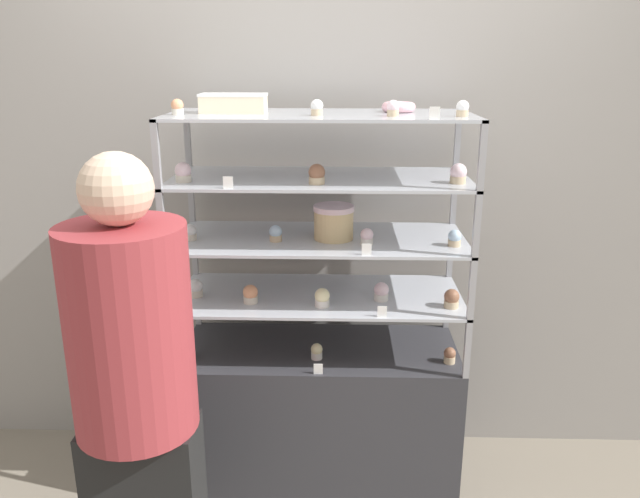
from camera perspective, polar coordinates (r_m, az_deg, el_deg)
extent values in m
plane|color=gray|center=(3.09, 0.00, -20.44)|extent=(20.00, 20.00, 0.00)
cube|color=gray|center=(2.91, 0.24, 5.52)|extent=(8.00, 0.05, 2.60)
cube|color=#333338|center=(2.90, 0.00, -15.09)|extent=(1.18, 0.50, 0.68)
cube|color=#99999E|center=(2.97, -11.13, -4.50)|extent=(0.02, 0.02, 0.25)
cube|color=#99999E|center=(2.94, 11.54, -4.75)|extent=(0.02, 0.02, 0.25)
cube|color=#99999E|center=(2.54, -13.48, -8.48)|extent=(0.02, 0.02, 0.25)
cube|color=#99999E|center=(2.51, 13.33, -8.83)|extent=(0.02, 0.02, 0.25)
cube|color=#B7BCC6|center=(2.63, 0.00, -4.27)|extent=(1.18, 0.50, 0.01)
cube|color=#99999E|center=(2.89, -11.41, 0.09)|extent=(0.02, 0.02, 0.25)
cube|color=#99999E|center=(2.86, 11.83, -0.11)|extent=(0.02, 0.02, 0.25)
cube|color=#99999E|center=(2.45, -13.88, -3.21)|extent=(0.02, 0.02, 0.25)
cube|color=#99999E|center=(2.41, 13.73, -3.50)|extent=(0.02, 0.02, 0.25)
cube|color=#B7BCC6|center=(2.55, 0.00, 0.94)|extent=(1.18, 0.50, 0.01)
cube|color=#99999E|center=(2.83, -11.71, 4.92)|extent=(0.02, 0.02, 0.25)
cube|color=#99999E|center=(2.80, 12.14, 4.76)|extent=(0.02, 0.02, 0.25)
cube|color=#99999E|center=(2.38, -14.30, 2.43)|extent=(0.02, 0.02, 0.25)
cube|color=#99999E|center=(2.34, 14.16, 2.22)|extent=(0.02, 0.02, 0.25)
cube|color=#B7BCC6|center=(2.49, 0.00, 6.44)|extent=(1.18, 0.50, 0.01)
cube|color=#99999E|center=(2.79, -12.02, 9.93)|extent=(0.02, 0.02, 0.25)
cube|color=#99999E|center=(2.76, 12.47, 9.82)|extent=(0.02, 0.02, 0.25)
cube|color=#99999E|center=(2.33, -14.76, 8.37)|extent=(0.02, 0.02, 0.25)
cube|color=#99999E|center=(2.29, 14.61, 8.25)|extent=(0.02, 0.02, 0.25)
cube|color=#B7BCC6|center=(2.46, 0.00, 12.15)|extent=(1.18, 0.50, 0.01)
cylinder|color=#DBBC84|center=(2.52, 1.26, 2.23)|extent=(0.16, 0.16, 0.12)
cylinder|color=silver|center=(2.50, 1.27, 3.76)|extent=(0.16, 0.16, 0.02)
cube|color=beige|center=(2.50, -7.90, 12.95)|extent=(0.25, 0.13, 0.06)
cube|color=white|center=(2.50, -7.94, 13.79)|extent=(0.26, 0.13, 0.01)
cylinder|color=white|center=(2.70, -11.97, -9.44)|extent=(0.05, 0.05, 0.03)
sphere|color=white|center=(2.68, -12.01, -8.90)|extent=(0.05, 0.05, 0.05)
cylinder|color=white|center=(2.64, -0.30, -9.69)|extent=(0.05, 0.05, 0.03)
sphere|color=#F4EAB2|center=(2.62, -0.31, -9.14)|extent=(0.05, 0.05, 0.05)
cylinder|color=#CCB28C|center=(2.66, 11.75, -9.85)|extent=(0.05, 0.05, 0.03)
sphere|color=#8C5B42|center=(2.64, 11.79, -9.31)|extent=(0.05, 0.05, 0.05)
cube|color=white|center=(2.51, -0.12, -10.91)|extent=(0.04, 0.00, 0.04)
cylinder|color=beige|center=(2.65, -11.28, -3.97)|extent=(0.06, 0.06, 0.03)
sphere|color=white|center=(2.64, -11.32, -3.33)|extent=(0.06, 0.06, 0.06)
cylinder|color=beige|center=(2.55, -6.36, -4.59)|extent=(0.06, 0.06, 0.03)
sphere|color=#E5996B|center=(2.54, -6.39, -3.94)|extent=(0.06, 0.06, 0.06)
cylinder|color=white|center=(2.50, 0.20, -4.95)|extent=(0.06, 0.06, 0.03)
sphere|color=#F4EAB2|center=(2.49, 0.20, -4.28)|extent=(0.06, 0.06, 0.06)
cylinder|color=white|center=(2.58, 5.62, -4.36)|extent=(0.06, 0.06, 0.03)
sphere|color=silver|center=(2.56, 5.64, -3.71)|extent=(0.06, 0.06, 0.06)
cylinder|color=#CCB28C|center=(2.55, 11.91, -4.93)|extent=(0.06, 0.06, 0.03)
sphere|color=#8C5B42|center=(2.54, 11.95, -4.27)|extent=(0.06, 0.06, 0.06)
cube|color=white|center=(2.41, 5.71, -5.71)|extent=(0.04, 0.00, 0.04)
cylinder|color=beige|center=(2.57, -11.75, 1.10)|extent=(0.05, 0.05, 0.03)
sphere|color=white|center=(2.56, -11.78, 1.68)|extent=(0.05, 0.05, 0.05)
cylinder|color=#CCB28C|center=(2.50, -4.07, 1.01)|extent=(0.05, 0.05, 0.03)
sphere|color=silver|center=(2.49, -4.09, 1.60)|extent=(0.05, 0.05, 0.05)
cylinder|color=white|center=(2.46, 4.30, 0.71)|extent=(0.05, 0.05, 0.03)
sphere|color=silver|center=(2.45, 4.31, 1.31)|extent=(0.05, 0.05, 0.05)
cylinder|color=#CCB28C|center=(2.49, 12.18, 0.56)|extent=(0.05, 0.05, 0.03)
sphere|color=silver|center=(2.48, 12.22, 1.15)|extent=(0.05, 0.05, 0.05)
cube|color=white|center=(2.32, 4.29, -0.04)|extent=(0.04, 0.00, 0.04)
cylinder|color=beige|center=(2.45, -12.37, 6.33)|extent=(0.06, 0.06, 0.03)
sphere|color=silver|center=(2.45, -12.42, 7.04)|extent=(0.06, 0.06, 0.06)
cylinder|color=#CCB28C|center=(2.36, -0.30, 6.30)|extent=(0.06, 0.06, 0.03)
sphere|color=#8C5B42|center=(2.35, -0.30, 7.04)|extent=(0.06, 0.06, 0.06)
cylinder|color=#CCB28C|center=(2.43, 12.49, 6.20)|extent=(0.06, 0.06, 0.03)
sphere|color=silver|center=(2.42, 12.54, 6.92)|extent=(0.06, 0.06, 0.06)
cube|color=white|center=(2.29, -8.41, 6.03)|extent=(0.04, 0.00, 0.04)
cylinder|color=beige|center=(2.46, -12.89, 12.14)|extent=(0.04, 0.04, 0.02)
sphere|color=#E5996B|center=(2.46, -12.92, 12.71)|extent=(0.05, 0.05, 0.05)
cylinder|color=#CCB28C|center=(2.37, -0.28, 12.39)|extent=(0.04, 0.04, 0.02)
sphere|color=white|center=(2.37, -0.28, 12.98)|extent=(0.05, 0.05, 0.05)
cylinder|color=#CCB28C|center=(2.35, 6.68, 12.24)|extent=(0.04, 0.04, 0.02)
sphere|color=silver|center=(2.35, 6.70, 12.83)|extent=(0.05, 0.05, 0.05)
cylinder|color=#CCB28C|center=(2.38, 12.88, 12.00)|extent=(0.04, 0.04, 0.02)
sphere|color=white|center=(2.38, 12.92, 12.58)|extent=(0.05, 0.05, 0.05)
cube|color=white|center=(2.25, 10.44, 12.12)|extent=(0.04, 0.00, 0.04)
torus|color=#EFB2BC|center=(2.54, 7.19, 12.76)|extent=(0.13, 0.13, 0.04)
cylinder|color=#993338|center=(2.00, -16.99, -7.13)|extent=(0.38, 0.38, 0.66)
sphere|color=beige|center=(1.87, -18.15, 5.24)|extent=(0.21, 0.21, 0.21)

